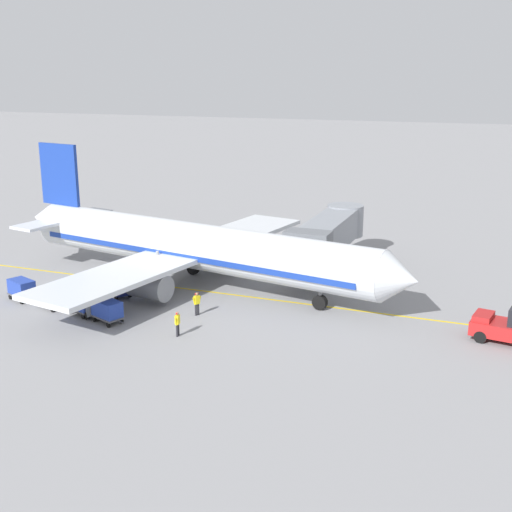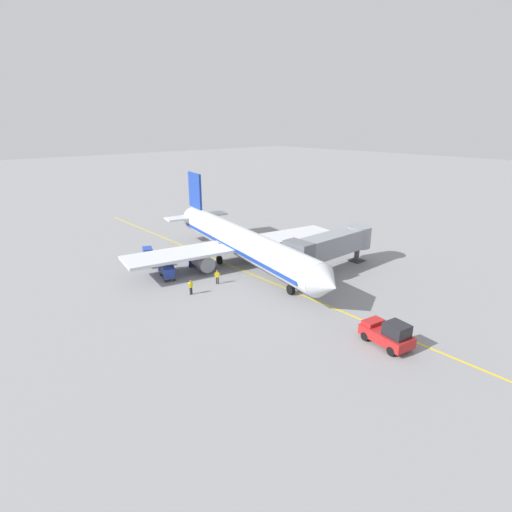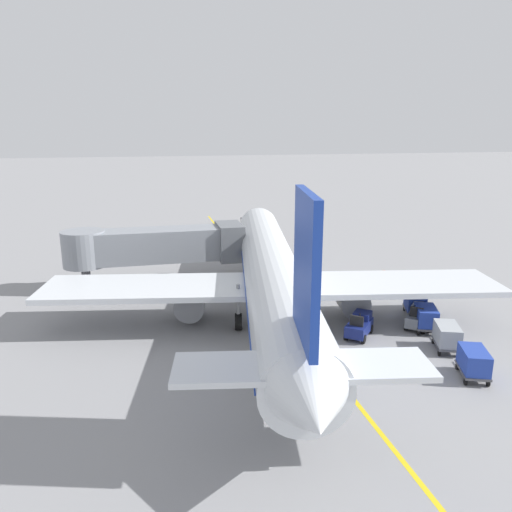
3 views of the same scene
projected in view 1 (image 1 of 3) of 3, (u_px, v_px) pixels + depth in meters
The scene contains 13 objects.
ground_plane at pixel (202, 291), 53.08m from camera, with size 400.00×400.00×0.00m, color gray.
gate_lead_in_line at pixel (202, 291), 53.08m from camera, with size 0.24×80.00×0.01m, color gold.
parked_airliner at pixel (192, 247), 53.85m from camera, with size 30.45×37.22×10.63m.
jet_bridge at pixel (329, 234), 57.11m from camera, with size 14.40×3.50×4.98m.
pushback_tractor at pixel (510, 326), 42.59m from camera, with size 2.86×4.69×2.40m.
baggage_tug_lead at pixel (91, 305), 47.62m from camera, with size 2.55×2.67×1.62m.
baggage_tug_trailing at pixel (119, 287), 51.73m from camera, with size 2.52×2.69×1.62m.
baggage_cart_front at pixel (107, 309), 46.10m from camera, with size 1.99×2.95×1.58m.
baggage_cart_second_in_train at pixel (82, 302), 47.64m from camera, with size 1.99×2.95×1.58m.
baggage_cart_third_in_train at pixel (52, 295), 49.02m from camera, with size 1.99×2.95×1.58m.
baggage_cart_tail_end at pixel (22, 288), 50.72m from camera, with size 1.99×2.95×1.58m.
ground_crew_wing_walker at pixel (197, 302), 47.50m from camera, with size 0.67×0.45×1.69m.
ground_crew_loader at pixel (177, 322), 43.69m from camera, with size 0.73×0.28×1.69m.
Camera 1 is at (45.41, 22.46, 16.63)m, focal length 47.04 mm.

